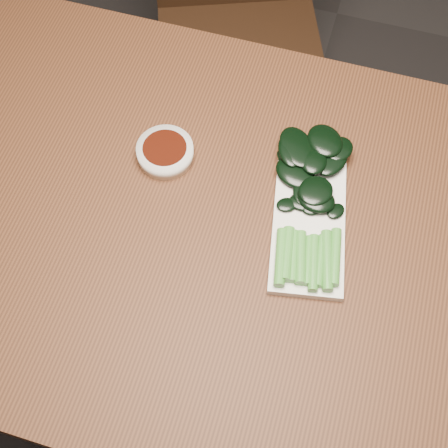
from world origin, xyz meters
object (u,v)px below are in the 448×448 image
table (243,249)px  sauce_bowl (165,152)px  gai_lan (309,194)px  serving_plate (309,215)px  chair_far (239,20)px

table → sauce_bowl: sauce_bowl is taller
sauce_bowl → gai_lan: size_ratio=0.30×
table → serving_plate: (0.10, 0.05, 0.08)m
table → sauce_bowl: size_ratio=14.36×
chair_far → sauce_bowl: 0.67m
serving_plate → gai_lan: bearing=107.5°
table → gai_lan: gai_lan is taller
sauce_bowl → chair_far: bearing=93.4°
table → chair_far: 0.76m
sauce_bowl → serving_plate: sauce_bowl is taller
chair_far → gai_lan: chair_far is taller
serving_plate → gai_lan: size_ratio=0.94×
chair_far → serving_plate: (0.30, -0.66, 0.27)m
table → chair_far: bearing=106.1°
table → sauce_bowl: bearing=149.6°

